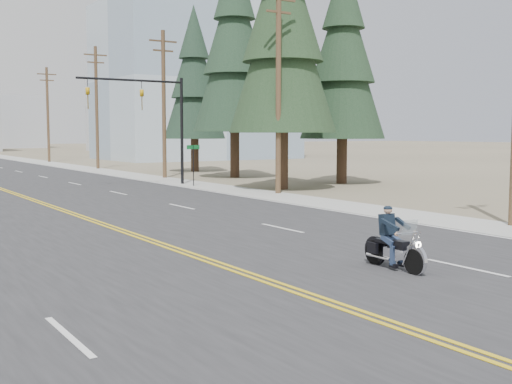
{
  "coord_description": "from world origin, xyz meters",
  "views": [
    {
      "loc": [
        -8.03,
        -6.4,
        3.39
      ],
      "look_at": [
        2.54,
        9.91,
        1.6
      ],
      "focal_mm": 45.0,
      "sensor_mm": 36.0,
      "label": 1
    }
  ],
  "objects": [
    {
      "name": "ground_plane",
      "position": [
        0.0,
        0.0,
        0.0
      ],
      "size": [
        400.0,
        400.0,
        0.0
      ],
      "primitive_type": "plane",
      "color": "#776D56",
      "rests_on": "ground"
    },
    {
      "name": "sidewalk_right",
      "position": [
        11.5,
        70.0,
        0.01
      ],
      "size": [
        3.0,
        200.0,
        0.01
      ],
      "primitive_type": "cube",
      "color": "#A5A5A0",
      "rests_on": "ground"
    },
    {
      "name": "traffic_mast_right",
      "position": [
        8.98,
        32.0,
        4.94
      ],
      "size": [
        7.1,
        0.26,
        7.0
      ],
      "color": "black",
      "rests_on": "ground"
    },
    {
      "name": "street_sign",
      "position": [
        10.8,
        30.0,
        1.8
      ],
      "size": [
        0.9,
        0.06,
        2.62
      ],
      "color": "black",
      "rests_on": "ground"
    },
    {
      "name": "utility_pole_b",
      "position": [
        12.5,
        23.0,
        5.98
      ],
      "size": [
        2.2,
        0.3,
        11.5
      ],
      "color": "brown",
      "rests_on": "ground"
    },
    {
      "name": "utility_pole_c",
      "position": [
        12.5,
        38.0,
        5.73
      ],
      "size": [
        2.2,
        0.3,
        11.0
      ],
      "color": "brown",
      "rests_on": "ground"
    },
    {
      "name": "utility_pole_d",
      "position": [
        12.5,
        53.0,
        5.98
      ],
      "size": [
        2.2,
        0.3,
        11.5
      ],
      "color": "brown",
      "rests_on": "ground"
    },
    {
      "name": "utility_pole_e",
      "position": [
        12.5,
        70.0,
        5.73
      ],
      "size": [
        2.2,
        0.3,
        11.0
      ],
      "color": "brown",
      "rests_on": "ground"
    },
    {
      "name": "glass_building",
      "position": [
        32.0,
        70.0,
        10.0
      ],
      "size": [
        24.0,
        16.0,
        20.0
      ],
      "primitive_type": "cube",
      "color": "#9EB5CC",
      "rests_on": "ground"
    },
    {
      "name": "haze_bldg_c",
      "position": [
        40.0,
        110.0,
        9.0
      ],
      "size": [
        16.0,
        12.0,
        18.0
      ],
      "primitive_type": "cube",
      "color": "#B7BCC6",
      "rests_on": "ground"
    },
    {
      "name": "haze_bldg_e",
      "position": [
        25.0,
        150.0,
        6.0
      ],
      "size": [
        14.0,
        14.0,
        12.0
      ],
      "primitive_type": "cube",
      "color": "#B7BCC6",
      "rests_on": "ground"
    },
    {
      "name": "motorcyclist",
      "position": [
        3.4,
        4.91,
        0.79
      ],
      "size": [
        0.98,
        2.07,
        1.58
      ],
      "primitive_type": null,
      "rotation": [
        0.0,
        0.0,
        3.08
      ],
      "color": "black",
      "rests_on": "ground"
    },
    {
      "name": "conifer_near",
      "position": [
        14.34,
        25.19,
        9.81
      ],
      "size": [
        6.46,
        6.46,
        17.09
      ],
      "rotation": [
        0.0,
        0.0,
        -0.29
      ],
      "color": "#382619",
      "rests_on": "ground"
    },
    {
      "name": "conifer_mid",
      "position": [
        20.3,
        26.68,
        8.67
      ],
      "size": [
        5.67,
        5.67,
        15.12
      ],
      "rotation": [
        0.0,
        0.0,
        -0.12
      ],
      "color": "#382619",
      "rests_on": "ground"
    },
    {
      "name": "conifer_tall",
      "position": [
        17.32,
        35.7,
        10.08
      ],
      "size": [
        6.32,
        6.32,
        17.54
      ],
      "rotation": [
        0.0,
        0.0,
        -0.41
      ],
      "color": "#382619",
      "rests_on": "ground"
    },
    {
      "name": "conifer_far",
      "position": [
        18.35,
        44.29,
        8.34
      ],
      "size": [
        5.43,
        5.43,
        14.53
      ],
      "rotation": [
        0.0,
        0.0,
        -0.36
      ],
      "color": "#382619",
      "rests_on": "ground"
    }
  ]
}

